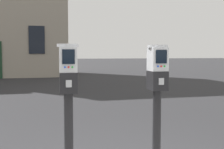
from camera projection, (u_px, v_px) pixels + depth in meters
parking_meter_near_kerb at (68, 87)px, 2.96m from camera, size 0.23×0.26×1.36m
parking_meter_twin_adjacent at (157, 84)px, 3.20m from camera, size 0.23×0.26×1.36m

